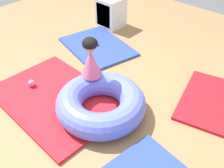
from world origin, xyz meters
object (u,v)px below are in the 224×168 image
at_px(play_ball_red, 79,134).
at_px(storage_cube, 110,12).
at_px(child_in_pink, 91,58).
at_px(play_ball_pink, 32,83).
at_px(inflatable_cushion, 101,103).
at_px(play_ball_yellow, 97,43).
at_px(play_ball_blue, 81,120).

xyz_separation_m(play_ball_red, storage_cube, (-1.69, 2.34, 0.19)).
bearing_deg(child_in_pink, play_ball_pink, 15.48).
relative_size(child_in_pink, storage_cube, 0.95).
bearing_deg(inflatable_cushion, child_in_pink, 151.12).
height_order(child_in_pink, play_ball_pink, child_in_pink).
bearing_deg(inflatable_cushion, play_ball_yellow, 137.05).
relative_size(inflatable_cushion, play_ball_yellow, 17.24).
bearing_deg(child_in_pink, play_ball_yellow, -67.15).
xyz_separation_m(play_ball_red, play_ball_blue, (-0.14, 0.16, -0.01)).
height_order(play_ball_red, play_ball_blue, play_ball_red).
bearing_deg(play_ball_blue, child_in_pink, 122.86).
bearing_deg(play_ball_pink, play_ball_yellow, 95.64).
height_order(inflatable_cushion, play_ball_red, inflatable_cushion).
bearing_deg(play_ball_red, play_ball_blue, 131.04).
height_order(play_ball_blue, storage_cube, storage_cube).
bearing_deg(play_ball_red, play_ball_yellow, 129.62).
xyz_separation_m(child_in_pink, play_ball_pink, (-0.70, -0.49, -0.49)).
bearing_deg(child_in_pink, inflatable_cushion, 131.38).
xyz_separation_m(child_in_pink, play_ball_red, (0.46, -0.66, -0.49)).
bearing_deg(play_ball_red, play_ball_pink, 171.92).
bearing_deg(play_ball_yellow, child_in_pink, -47.41).
bearing_deg(play_ball_pink, storage_cube, 103.61).
height_order(play_ball_red, play_ball_yellow, play_ball_red).
relative_size(inflatable_cushion, storage_cube, 1.97).
distance_m(inflatable_cushion, play_ball_red, 0.49).
xyz_separation_m(play_ball_yellow, storage_cube, (-0.39, 0.76, 0.21)).
relative_size(child_in_pink, play_ball_blue, 7.63).
relative_size(inflatable_cushion, play_ball_red, 11.22).
distance_m(play_ball_red, play_ball_pink, 1.17).
bearing_deg(inflatable_cushion, storage_cube, 130.10).
height_order(inflatable_cushion, storage_cube, storage_cube).
height_order(inflatable_cushion, child_in_pink, child_in_pink).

